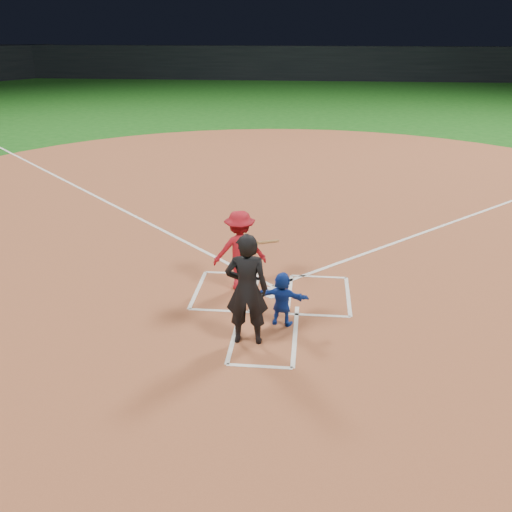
# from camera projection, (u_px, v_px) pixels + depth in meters

# --- Properties ---
(ground) EXTENTS (120.00, 120.00, 0.00)m
(ground) POSITION_uv_depth(u_px,v_px,m) (272.00, 293.00, 12.02)
(ground) COLOR #134E13
(ground) RESTS_ON ground
(home_plate_dirt) EXTENTS (28.00, 28.00, 0.01)m
(home_plate_dirt) POSITION_uv_depth(u_px,v_px,m) (287.00, 208.00, 17.54)
(home_plate_dirt) COLOR brown
(home_plate_dirt) RESTS_ON ground
(stadium_wall_far) EXTENTS (80.00, 1.20, 3.20)m
(stadium_wall_far) POSITION_uv_depth(u_px,v_px,m) (309.00, 63.00, 55.59)
(stadium_wall_far) COLOR black
(stadium_wall_far) RESTS_ON ground
(home_plate) EXTENTS (0.60, 0.60, 0.02)m
(home_plate) POSITION_uv_depth(u_px,v_px,m) (272.00, 292.00, 12.01)
(home_plate) COLOR silver
(home_plate) RESTS_ON home_plate_dirt
(catcher) EXTENTS (1.02, 0.51, 1.05)m
(catcher) POSITION_uv_depth(u_px,v_px,m) (282.00, 299.00, 10.58)
(catcher) COLOR #1439A9
(catcher) RESTS_ON home_plate_dirt
(umpire) EXTENTS (0.77, 0.52, 2.04)m
(umpire) POSITION_uv_depth(u_px,v_px,m) (247.00, 289.00, 9.80)
(umpire) COLOR black
(umpire) RESTS_ON home_plate_dirt
(chalk_markings) EXTENTS (28.35, 17.32, 0.01)m
(chalk_markings) POSITION_uv_depth(u_px,v_px,m) (285.00, 215.00, 16.88)
(chalk_markings) COLOR white
(chalk_markings) RESTS_ON home_plate_dirt
(batter_at_plate) EXTENTS (1.43, 0.98, 1.73)m
(batter_at_plate) POSITION_uv_depth(u_px,v_px,m) (240.00, 251.00, 11.90)
(batter_at_plate) COLOR #A4121D
(batter_at_plate) RESTS_ON home_plate_dirt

